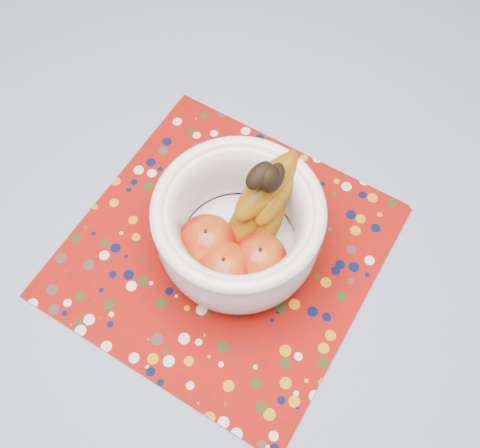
# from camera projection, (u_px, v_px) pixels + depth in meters

# --- Properties ---
(table) EXTENTS (1.20, 1.20, 0.75)m
(table) POSITION_uv_depth(u_px,v_px,m) (234.00, 252.00, 0.91)
(table) COLOR brown
(table) RESTS_ON ground
(tablecloth) EXTENTS (1.32, 1.32, 0.01)m
(tablecloth) POSITION_uv_depth(u_px,v_px,m) (234.00, 230.00, 0.84)
(tablecloth) COLOR slate
(tablecloth) RESTS_ON table
(placemat) EXTENTS (0.47, 0.47, 0.00)m
(placemat) POSITION_uv_depth(u_px,v_px,m) (224.00, 250.00, 0.82)
(placemat) COLOR maroon
(placemat) RESTS_ON tablecloth
(fruit_bowl) EXTENTS (0.22, 0.23, 0.19)m
(fruit_bowl) POSITION_uv_depth(u_px,v_px,m) (244.00, 225.00, 0.74)
(fruit_bowl) COLOR white
(fruit_bowl) RESTS_ON placemat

